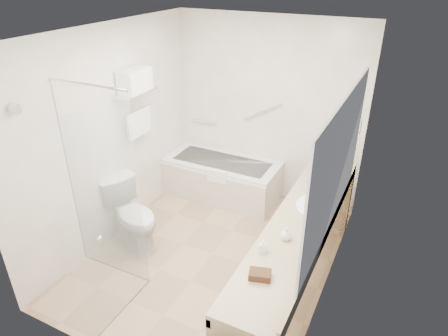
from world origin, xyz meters
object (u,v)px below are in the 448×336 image
at_px(amenity_basket, 260,275).
at_px(water_bottle_left, 319,188).
at_px(vanity_counter, 298,242).
at_px(bathtub, 222,178).
at_px(toilet, 132,215).

xyz_separation_m(amenity_basket, water_bottle_left, (0.08, 1.44, 0.05)).
xyz_separation_m(vanity_counter, amenity_basket, (-0.07, -0.83, 0.24)).
distance_m(bathtub, toilet, 1.53).
xyz_separation_m(bathtub, water_bottle_left, (1.54, -0.78, 0.66)).
height_order(bathtub, water_bottle_left, water_bottle_left).
bearing_deg(toilet, bathtub, 5.27).
bearing_deg(amenity_basket, vanity_counter, 85.13).
relative_size(vanity_counter, toilet, 3.34).
xyz_separation_m(toilet, water_bottle_left, (1.99, 0.68, 0.54)).
bearing_deg(bathtub, toilet, -107.14).
bearing_deg(toilet, vanity_counter, -65.52).
bearing_deg(bathtub, amenity_basket, -56.79).
height_order(bathtub, toilet, toilet).
bearing_deg(amenity_basket, water_bottle_left, 86.68).
relative_size(bathtub, amenity_basket, 9.19).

